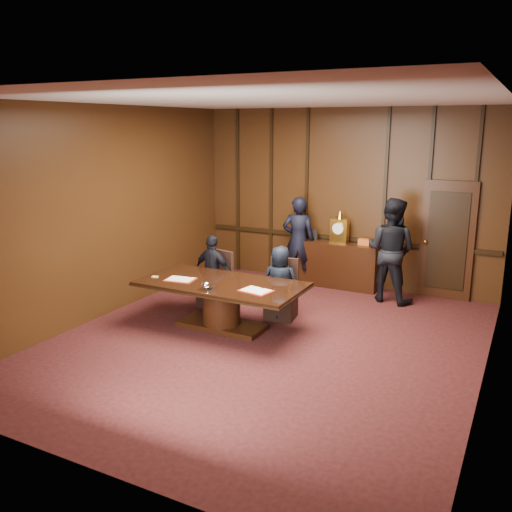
{
  "coord_description": "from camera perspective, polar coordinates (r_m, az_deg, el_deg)",
  "views": [
    {
      "loc": [
        3.34,
        -6.79,
        3.17
      ],
      "look_at": [
        -0.67,
        0.97,
        1.05
      ],
      "focal_mm": 38.0,
      "sensor_mm": 36.0,
      "label": 1
    }
  ],
  "objects": [
    {
      "name": "signatory_right",
      "position": [
        8.97,
        2.54,
        -2.85
      ],
      "size": [
        0.68,
        0.52,
        1.25
      ],
      "primitive_type": "imported",
      "rotation": [
        0.0,
        0.0,
        3.37
      ],
      "color": "black",
      "rests_on": "ground"
    },
    {
      "name": "room",
      "position": [
        7.79,
        1.99,
        2.94
      ],
      "size": [
        7.0,
        7.04,
        3.5
      ],
      "color": "black",
      "rests_on": "ground"
    },
    {
      "name": "inkstand",
      "position": [
        8.16,
        -5.31,
        -3.19
      ],
      "size": [
        0.2,
        0.14,
        0.12
      ],
      "color": "white",
      "rests_on": "conference_table"
    },
    {
      "name": "notepad",
      "position": [
        8.95,
        -10.59,
        -2.15
      ],
      "size": [
        0.11,
        0.09,
        0.01
      ],
      "primitive_type": "cube",
      "rotation": [
        0.0,
        0.0,
        0.19
      ],
      "color": "#D9B96A",
      "rests_on": "conference_table"
    },
    {
      "name": "witness_left",
      "position": [
        10.96,
        4.48,
        1.63
      ],
      "size": [
        0.74,
        0.58,
        1.79
      ],
      "primitive_type": "imported",
      "rotation": [
        0.0,
        0.0,
        3.39
      ],
      "color": "black",
      "rests_on": "ground"
    },
    {
      "name": "signatory_left",
      "position": [
        9.55,
        -4.56,
        -1.67
      ],
      "size": [
        0.79,
        0.39,
        1.31
      ],
      "primitive_type": "imported",
      "rotation": [
        0.0,
        0.0,
        3.05
      ],
      "color": "black",
      "rests_on": "ground"
    },
    {
      "name": "folder_right",
      "position": [
        8.07,
        0.0,
        -3.67
      ],
      "size": [
        0.51,
        0.41,
        0.02
      ],
      "rotation": [
        0.0,
        0.0,
        -0.18
      ],
      "color": "#AD2910",
      "rests_on": "conference_table"
    },
    {
      "name": "witness_right",
      "position": [
        10.12,
        14.01,
        0.6
      ],
      "size": [
        1.05,
        0.89,
        1.91
      ],
      "primitive_type": "imported",
      "rotation": [
        0.0,
        0.0,
        2.95
      ],
      "color": "black",
      "rests_on": "ground"
    },
    {
      "name": "folder_left",
      "position": [
        8.73,
        -7.97,
        -2.45
      ],
      "size": [
        0.5,
        0.4,
        0.02
      ],
      "rotation": [
        0.0,
        0.0,
        0.15
      ],
      "color": "#AD2910",
      "rests_on": "conference_table"
    },
    {
      "name": "chair_right",
      "position": [
        9.14,
        2.69,
        -4.72
      ],
      "size": [
        0.55,
        0.55,
        0.99
      ],
      "rotation": [
        0.0,
        0.0,
        0.16
      ],
      "color": "black",
      "rests_on": "ground"
    },
    {
      "name": "chair_left",
      "position": [
        9.72,
        -4.25,
        -3.61
      ],
      "size": [
        0.57,
        0.57,
        0.99
      ],
      "rotation": [
        0.0,
        0.0,
        -0.21
      ],
      "color": "black",
      "rests_on": "ground"
    },
    {
      "name": "conference_table",
      "position": [
        8.62,
        -3.66,
        -4.36
      ],
      "size": [
        2.62,
        1.32,
        0.76
      ],
      "color": "black",
      "rests_on": "ground"
    },
    {
      "name": "sideboard",
      "position": [
        10.92,
        8.66,
        -0.73
      ],
      "size": [
        1.6,
        0.45,
        1.54
      ],
      "color": "black",
      "rests_on": "ground"
    }
  ]
}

